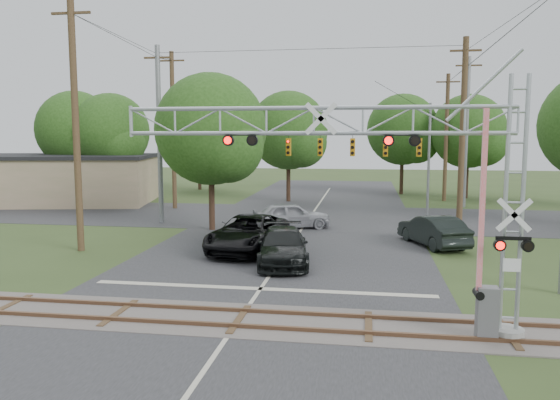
% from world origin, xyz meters
% --- Properties ---
extents(ground, '(160.00, 160.00, 0.00)m').
position_xyz_m(ground, '(0.00, 0.00, 0.00)').
color(ground, '#344721').
rests_on(ground, ground).
extents(road_main, '(14.00, 90.00, 0.02)m').
position_xyz_m(road_main, '(0.00, 10.00, 0.01)').
color(road_main, '#2A2A2C').
rests_on(road_main, ground).
extents(road_cross, '(90.00, 12.00, 0.02)m').
position_xyz_m(road_cross, '(0.00, 24.00, 0.01)').
color(road_cross, '#2A2A2C').
rests_on(road_cross, ground).
extents(railroad_track, '(90.00, 3.20, 0.17)m').
position_xyz_m(railroad_track, '(0.00, 2.00, 0.03)').
color(railroad_track, '#554E4A').
rests_on(railroad_track, ground).
extents(crossing_gantry, '(11.67, 0.95, 7.42)m').
position_xyz_m(crossing_gantry, '(4.50, 1.64, 4.62)').
color(crossing_gantry, gray).
rests_on(crossing_gantry, ground).
extents(traffic_signal_span, '(19.34, 0.36, 11.50)m').
position_xyz_m(traffic_signal_span, '(0.85, 20.00, 5.59)').
color(traffic_signal_span, gray).
rests_on(traffic_signal_span, ground).
extents(pickup_black, '(3.63, 6.67, 1.78)m').
position_xyz_m(pickup_black, '(-1.92, 12.19, 0.89)').
color(pickup_black, black).
rests_on(pickup_black, ground).
extents(car_dark, '(3.03, 5.72, 1.58)m').
position_xyz_m(car_dark, '(0.19, 9.79, 0.79)').
color(car_dark, black).
rests_on(car_dark, ground).
extents(sedan_silver, '(5.19, 3.51, 1.64)m').
position_xyz_m(sedan_silver, '(-0.70, 19.12, 0.82)').
color(sedan_silver, '#96979D').
rests_on(sedan_silver, ground).
extents(suv_dark, '(3.48, 5.22, 1.63)m').
position_xyz_m(suv_dark, '(7.37, 14.92, 0.81)').
color(suv_dark, black).
rests_on(suv_dark, ground).
extents(commercial_building, '(19.04, 12.27, 4.11)m').
position_xyz_m(commercial_building, '(-22.98, 28.51, 2.07)').
color(commercial_building, gray).
rests_on(commercial_building, ground).
extents(streetlight, '(2.12, 0.22, 7.96)m').
position_xyz_m(streetlight, '(7.97, 24.80, 4.45)').
color(streetlight, gray).
rests_on(streetlight, ground).
extents(utility_poles, '(24.71, 29.02, 12.27)m').
position_xyz_m(utility_poles, '(2.19, 21.95, 6.05)').
color(utility_poles, '#473021').
rests_on(utility_poles, ground).
extents(treeline, '(53.63, 30.17, 9.88)m').
position_xyz_m(treeline, '(-0.00, 31.38, 6.05)').
color(treeline, '#382519').
rests_on(treeline, ground).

